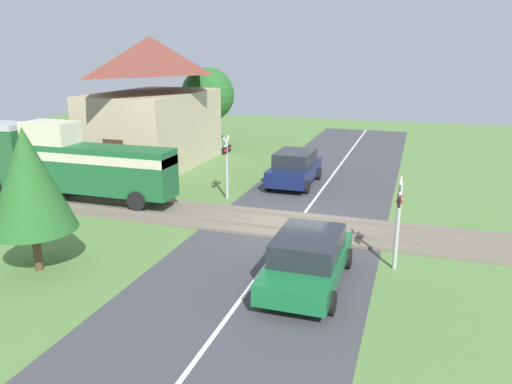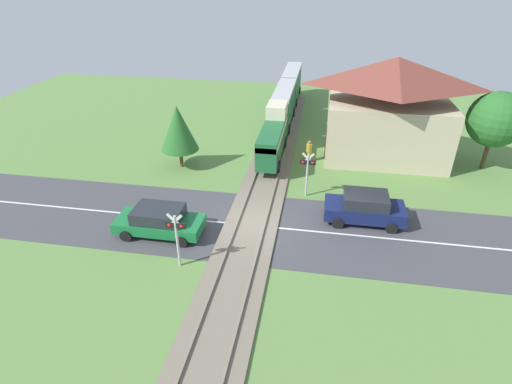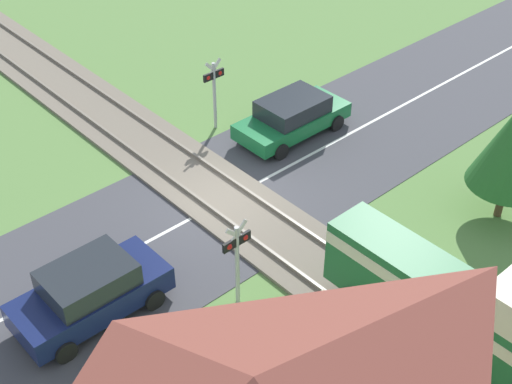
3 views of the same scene
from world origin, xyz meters
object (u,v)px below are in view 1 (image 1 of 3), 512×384
Objects in this scene: crossing_signal_west_approach at (399,212)px; crossing_signal_east_approach at (227,158)px; station_building at (153,103)px; car_far_side at (295,168)px; car_near_crossing at (308,258)px; pedestrian_by_station at (126,175)px.

crossing_signal_west_approach is 9.01m from crossing_signal_east_approach.
car_far_side is at bearing -102.28° from station_building.
car_near_crossing is 0.50× the size of station_building.
station_building is at bearing 51.39° from crossing_signal_east_approach.
car_far_side is 1.49× the size of crossing_signal_east_approach.
car_near_crossing is at bearing 128.75° from crossing_signal_west_approach.
crossing_signal_west_approach is 0.32× the size of station_building.
car_far_side is 0.48× the size of station_building.
crossing_signal_east_approach is at bearing 36.04° from car_near_crossing.
station_building reaches higher than pedestrian_by_station.
station_building is (5.01, 6.27, 1.65)m from crossing_signal_east_approach.
pedestrian_by_station is (6.91, 10.03, -0.08)m from car_near_crossing.
crossing_signal_west_approach is at bearing -125.48° from crossing_signal_east_approach.
car_far_side is at bearing -65.40° from pedestrian_by_station.
car_far_side is at bearing 31.35° from crossing_signal_west_approach.
car_near_crossing is 12.18m from pedestrian_by_station.
car_near_crossing is 1.58× the size of crossing_signal_west_approach.
pedestrian_by_station is (-3.27, 7.15, -0.16)m from car_far_side.
station_building is (12.03, 11.38, 2.67)m from car_near_crossing.
crossing_signal_west_approach reaches higher than car_near_crossing.
crossing_signal_east_approach is at bearing -128.61° from station_building.
pedestrian_by_station is (-5.12, -1.35, -2.75)m from station_building.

